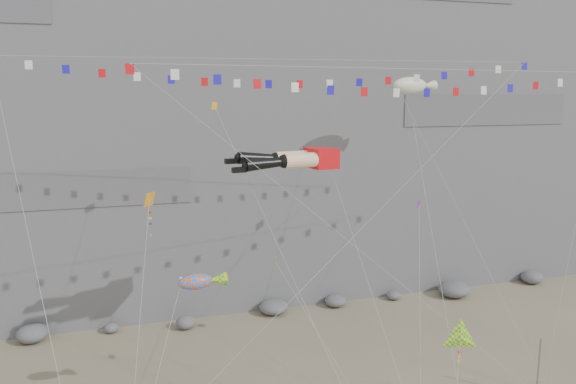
# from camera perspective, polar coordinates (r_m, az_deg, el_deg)

# --- Properties ---
(cliff) EXTENTS (80.00, 28.00, 50.00)m
(cliff) POSITION_cam_1_polar(r_m,az_deg,el_deg) (62.74, -5.37, 14.91)
(cliff) COLOR slate
(cliff) RESTS_ON ground
(talus_boulders) EXTENTS (60.00, 3.00, 1.20)m
(talus_boulders) POSITION_cam_1_polar(r_m,az_deg,el_deg) (51.57, -1.47, -11.62)
(talus_boulders) COLOR slate
(talus_boulders) RESTS_ON ground
(anchor_pole_right) EXTENTS (0.12, 0.12, 4.09)m
(anchor_pole_right) POSITION_cam_1_polar(r_m,az_deg,el_deg) (41.45, 24.10, -16.00)
(anchor_pole_right) COLOR gray
(anchor_pole_right) RESTS_ON ground
(legs_kite) EXTENTS (8.26, 13.43, 19.74)m
(legs_kite) POSITION_cam_1_polar(r_m,az_deg,el_deg) (35.49, 0.61, 3.31)
(legs_kite) COLOR red
(legs_kite) RESTS_ON ground
(flag_banner_upper) EXTENTS (36.84, 13.81, 28.41)m
(flag_banner_upper) POSITION_cam_1_polar(r_m,az_deg,el_deg) (39.33, -0.41, 13.30)
(flag_banner_upper) COLOR red
(flag_banner_upper) RESTS_ON ground
(flag_banner_lower) EXTENTS (34.36, 6.58, 23.49)m
(flag_banner_lower) POSITION_cam_1_polar(r_m,az_deg,el_deg) (36.83, 12.57, 12.08)
(flag_banner_lower) COLOR red
(flag_banner_lower) RESTS_ON ground
(harlequin_kite) EXTENTS (3.07, 8.12, 15.59)m
(harlequin_kite) POSITION_cam_1_polar(r_m,az_deg,el_deg) (32.48, -13.92, -0.88)
(harlequin_kite) COLOR red
(harlequin_kite) RESTS_ON ground
(fish_windsock) EXTENTS (6.24, 6.53, 11.59)m
(fish_windsock) POSITION_cam_1_polar(r_m,az_deg,el_deg) (32.71, -9.40, -9.02)
(fish_windsock) COLOR #EE510C
(fish_windsock) RESTS_ON ground
(delta_kite) EXTENTS (4.81, 5.47, 8.75)m
(delta_kite) POSITION_cam_1_polar(r_m,az_deg,el_deg) (33.36, 17.10, -14.04)
(delta_kite) COLOR yellow
(delta_kite) RESTS_ON ground
(blimp_windsock) EXTENTS (5.59, 15.38, 24.87)m
(blimp_windsock) POSITION_cam_1_polar(r_m,az_deg,el_deg) (47.68, 12.30, 10.48)
(blimp_windsock) COLOR beige
(blimp_windsock) RESTS_ON ground
(small_kite_a) EXTENTS (6.28, 16.87, 25.39)m
(small_kite_a) POSITION_cam_1_polar(r_m,az_deg,el_deg) (38.76, -7.17, 7.99)
(small_kite_a) COLOR #FFA215
(small_kite_a) RESTS_ON ground
(small_kite_b) EXTENTS (5.41, 10.13, 16.18)m
(small_kite_b) POSITION_cam_1_polar(r_m,az_deg,el_deg) (38.57, 13.16, -1.50)
(small_kite_b) COLOR purple
(small_kite_b) RESTS_ON ground
(small_kite_c) EXTENTS (4.98, 10.22, 14.16)m
(small_kite_c) POSITION_cam_1_polar(r_m,az_deg,el_deg) (34.53, -1.15, -7.34)
(small_kite_c) COLOR green
(small_kite_c) RESTS_ON ground
(small_kite_d) EXTENTS (5.55, 16.77, 23.98)m
(small_kite_d) POSITION_cam_1_polar(r_m,az_deg,el_deg) (43.24, 12.76, 5.98)
(small_kite_d) COLOR yellow
(small_kite_d) RESTS_ON ground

